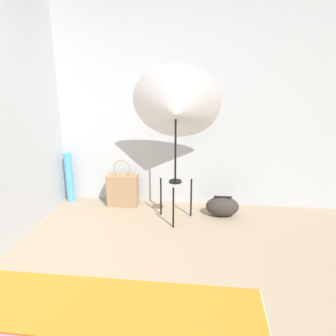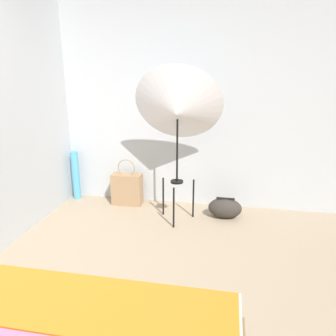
{
  "view_description": "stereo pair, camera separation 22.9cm",
  "coord_description": "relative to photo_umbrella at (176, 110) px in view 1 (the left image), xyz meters",
  "views": [
    {
      "loc": [
        0.53,
        -1.54,
        1.65
      ],
      "look_at": [
        0.16,
        1.64,
        0.69
      ],
      "focal_mm": 35.0,
      "sensor_mm": 36.0,
      "label": 1
    },
    {
      "loc": [
        0.75,
        -1.5,
        1.65
      ],
      "look_at": [
        0.16,
        1.64,
        0.69
      ],
      "focal_mm": 35.0,
      "sensor_mm": 36.0,
      "label": 2
    }
  ],
  "objects": [
    {
      "name": "wall_back",
      "position": [
        -0.21,
        0.54,
        0.04
      ],
      "size": [
        8.0,
        0.05,
        2.6
      ],
      "color": "#B7BCC1",
      "rests_on": "ground_plane"
    },
    {
      "name": "photo_umbrella",
      "position": [
        0.0,
        0.0,
        0.0
      ],
      "size": [
        0.95,
        0.64,
        1.72
      ],
      "color": "black",
      "rests_on": "ground_plane"
    },
    {
      "name": "tote_bag",
      "position": [
        -0.69,
        0.33,
        -1.05
      ],
      "size": [
        0.38,
        0.17,
        0.59
      ],
      "color": "#9E7A56",
      "rests_on": "ground_plane"
    },
    {
      "name": "duffel_bag",
      "position": [
        0.54,
        0.15,
        -1.14
      ],
      "size": [
        0.39,
        0.23,
        0.24
      ],
      "color": "#332D28",
      "rests_on": "ground_plane"
    },
    {
      "name": "paper_roll",
      "position": [
        -1.42,
        0.4,
        -0.93
      ],
      "size": [
        0.1,
        0.1,
        0.64
      ],
      "color": "#4CA3D1",
      "rests_on": "ground_plane"
    }
  ]
}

